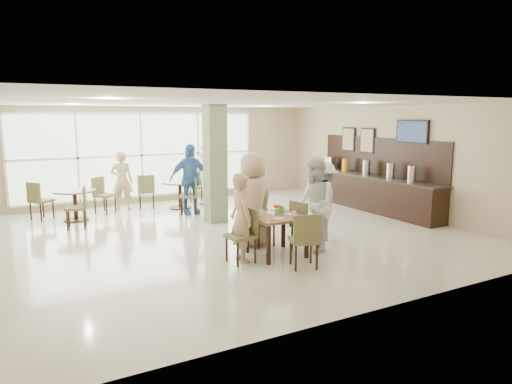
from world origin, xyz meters
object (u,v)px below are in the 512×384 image
round_table_left (75,198)px  teen_left (242,218)px  buffet_counter (371,190)px  adult_a (190,179)px  adult_b (208,175)px  teen_far (253,199)px  teen_standing (323,201)px  adult_standing (122,181)px  main_table (277,221)px  round_table_right (180,188)px  teen_right (314,204)px

round_table_left → teen_left: (2.14, -4.80, 0.24)m
buffet_counter → adult_a: 4.89m
round_table_left → adult_b: adult_b is taller
round_table_left → teen_far: bearing=-55.1°
teen_far → teen_standing: teen_far is taller
round_table_left → buffet_counter: bearing=-18.9°
teen_left → teen_standing: bearing=-73.0°
teen_far → adult_standing: teen_far is taller
main_table → adult_a: adult_a is taller
adult_a → adult_standing: 1.99m
adult_a → round_table_right: bearing=91.2°
teen_standing → main_table: bearing=-35.3°
teen_far → adult_standing: size_ratio=1.15×
round_table_left → adult_standing: 1.51m
round_table_right → teen_right: size_ratio=0.57×
teen_left → teen_far: (0.66, 0.80, 0.14)m
teen_far → buffet_counter: bearing=-171.3°
teen_right → teen_far: bearing=-115.7°
teen_far → adult_b: (0.77, 4.16, -0.05)m
adult_b → main_table: bearing=-8.0°
buffet_counter → adult_b: size_ratio=2.67×
main_table → buffet_counter: bearing=27.8°
teen_left → adult_standing: size_ratio=0.98×
teen_left → adult_b: bearing=-11.6°
round_table_right → teen_right: teen_right is taller
round_table_right → teen_far: size_ratio=0.55×
round_table_left → adult_standing: (1.30, 0.73, 0.26)m
teen_right → adult_a: adult_a is taller
teen_standing → adult_a: (-1.51, 3.68, 0.10)m
main_table → buffet_counter: (4.41, 2.32, -0.10)m
teen_left → main_table: bearing=-86.1°
buffet_counter → adult_b: buffet_counter is taller
round_table_left → teen_standing: (4.25, -4.33, 0.27)m
round_table_right → buffet_counter: bearing=-30.8°
teen_standing → adult_b: size_ratio=0.93×
round_table_left → teen_far: 4.90m
teen_left → teen_right: (1.48, -0.09, 0.11)m
teen_standing → adult_b: adult_b is taller
teen_left → teen_far: 1.04m
main_table → adult_standing: (-1.55, 5.54, 0.15)m
teen_right → adult_a: 4.34m
round_table_right → adult_b: adult_b is taller
round_table_left → teen_standing: bearing=-45.6°
round_table_right → teen_far: teen_far is taller
buffet_counter → adult_standing: buffet_counter is taller
buffet_counter → adult_standing: (-5.95, 3.22, 0.25)m
main_table → teen_far: 0.85m
teen_standing → adult_a: 3.98m
round_table_right → teen_right: 5.17m
main_table → teen_right: 0.82m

